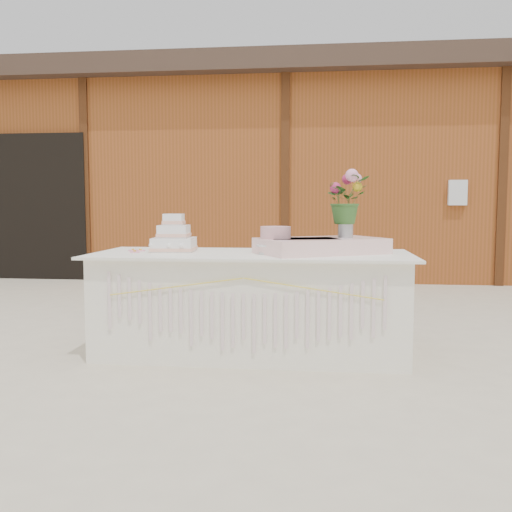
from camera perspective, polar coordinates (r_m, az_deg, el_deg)
The scene contains 9 objects.
ground at distance 4.45m, azimuth -0.45°, elevation -9.63°, with size 80.00×80.00×0.00m, color beige.
barn at distance 10.29m, azimuth 3.60°, elevation 8.18°, with size 12.60×4.60×3.30m.
cake_table at distance 4.36m, azimuth -0.46°, elevation -4.72°, with size 2.40×1.00×0.77m.
wedding_cake at distance 4.50m, azimuth -8.21°, elevation 1.73°, with size 0.35×0.35×0.29m.
pink_cake_stand at distance 4.21m, azimuth 1.97°, elevation 1.74°, with size 0.28×0.28×0.21m.
satin_runner at distance 4.30m, azimuth 6.55°, elevation 1.02°, with size 0.91×0.53×0.11m, color #FFCFCD.
flower_vase at distance 4.34m, azimuth 8.94°, elevation 2.81°, with size 0.11×0.11×0.15m, color #BBBAC0.
bouquet at distance 4.34m, azimuth 8.99°, elevation 6.22°, with size 0.33×0.28×0.36m, color #325E25.
loose_flowers at distance 4.61m, azimuth -12.14°, elevation 0.62°, with size 0.15×0.37×0.02m, color pink, non-canonical shape.
Camera 1 is at (0.52, -4.27, 1.14)m, focal length 40.00 mm.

